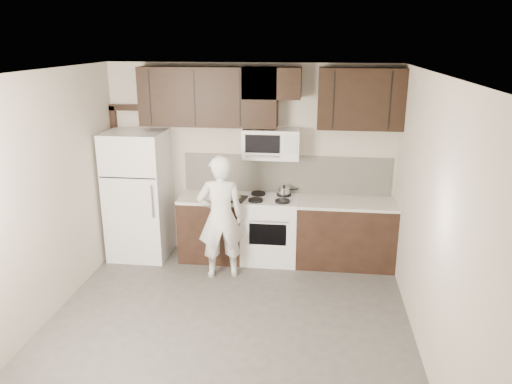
% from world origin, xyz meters
% --- Properties ---
extents(floor, '(4.50, 4.50, 0.00)m').
position_xyz_m(floor, '(0.00, 0.00, 0.00)').
color(floor, '#4A4745').
rests_on(floor, ground).
extents(back_wall, '(4.00, 0.00, 4.00)m').
position_xyz_m(back_wall, '(0.00, 2.25, 1.35)').
color(back_wall, '#B8AD9D').
rests_on(back_wall, ground).
extents(ceiling, '(4.50, 4.50, 0.00)m').
position_xyz_m(ceiling, '(0.00, 0.00, 2.70)').
color(ceiling, white).
rests_on(ceiling, back_wall).
extents(counter_run, '(2.95, 0.64, 0.91)m').
position_xyz_m(counter_run, '(0.60, 1.94, 0.46)').
color(counter_run, black).
rests_on(counter_run, floor).
extents(stove, '(0.76, 0.66, 0.94)m').
position_xyz_m(stove, '(0.30, 1.94, 0.46)').
color(stove, white).
rests_on(stove, floor).
extents(backsplash, '(2.90, 0.02, 0.54)m').
position_xyz_m(backsplash, '(0.50, 2.24, 1.18)').
color(backsplash, beige).
rests_on(backsplash, counter_run).
extents(upper_cabinets, '(3.48, 0.35, 0.78)m').
position_xyz_m(upper_cabinets, '(0.21, 2.08, 2.28)').
color(upper_cabinets, black).
rests_on(upper_cabinets, back_wall).
extents(microwave, '(0.76, 0.42, 0.40)m').
position_xyz_m(microwave, '(0.30, 2.06, 1.65)').
color(microwave, white).
rests_on(microwave, upper_cabinets).
extents(refrigerator, '(0.80, 0.76, 1.80)m').
position_xyz_m(refrigerator, '(-1.55, 1.89, 0.90)').
color(refrigerator, white).
rests_on(refrigerator, floor).
extents(door_trim, '(0.50, 0.08, 2.12)m').
position_xyz_m(door_trim, '(-1.92, 2.21, 1.25)').
color(door_trim, black).
rests_on(door_trim, floor).
extents(saucepan, '(0.28, 0.16, 0.16)m').
position_xyz_m(saucepan, '(0.48, 2.09, 0.97)').
color(saucepan, silver).
rests_on(saucepan, stove).
extents(baking_tray, '(0.44, 0.35, 0.02)m').
position_xyz_m(baking_tray, '(-0.23, 1.84, 0.92)').
color(baking_tray, black).
rests_on(baking_tray, counter_run).
extents(pizza, '(0.31, 0.31, 0.02)m').
position_xyz_m(pizza, '(-0.23, 1.84, 0.94)').
color(pizza, tan).
rests_on(pizza, baking_tray).
extents(person, '(0.68, 0.54, 1.63)m').
position_xyz_m(person, '(-0.28, 1.38, 0.82)').
color(person, silver).
rests_on(person, floor).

